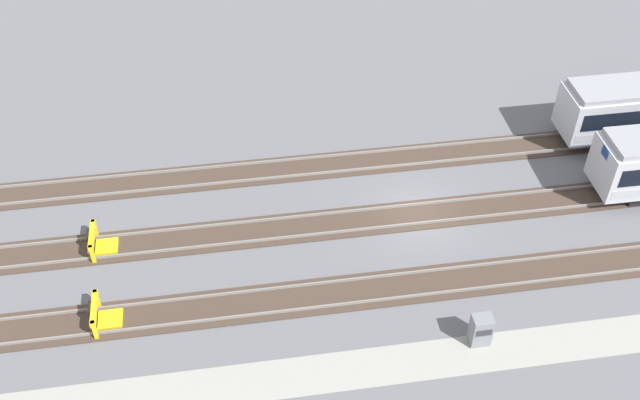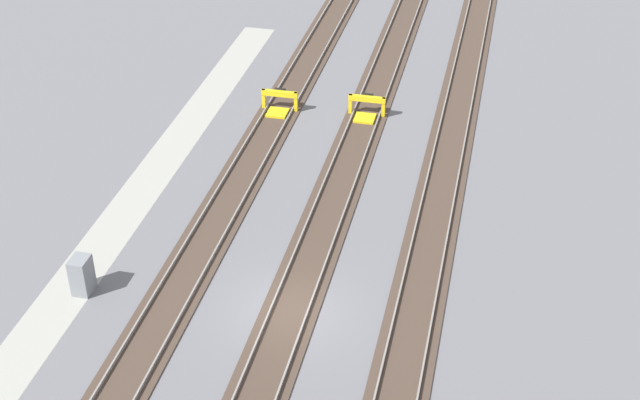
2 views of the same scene
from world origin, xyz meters
The scene contains 8 objects.
ground_plane centered at (0.00, 0.00, 0.00)m, with size 400.00×400.00×0.00m, color slate.
service_walkway centered at (0.00, -8.96, 0.00)m, with size 54.00×2.00×0.01m, color #9E9E93.
rail_track_nearest centered at (0.00, -4.72, 0.04)m, with size 90.00×2.24×0.21m.
rail_track_near_inner centered at (0.00, 0.00, 0.04)m, with size 90.00×2.24×0.21m.
rail_track_middle centered at (0.00, 4.72, 0.04)m, with size 90.00×2.24×0.21m.
bumper_stop_nearest_track centered at (-15.93, -4.72, 0.51)m, with size 1.35×2.00×1.22m.
bumper_stop_near_inner_track centered at (-16.36, 0.00, 0.51)m, with size 1.34×2.00×1.22m.
electrical_cabinet centered at (0.61, -8.32, 0.80)m, with size 0.90×0.73×1.60m.
Camera 1 is at (-9.39, -27.35, 27.04)m, focal length 42.00 mm.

